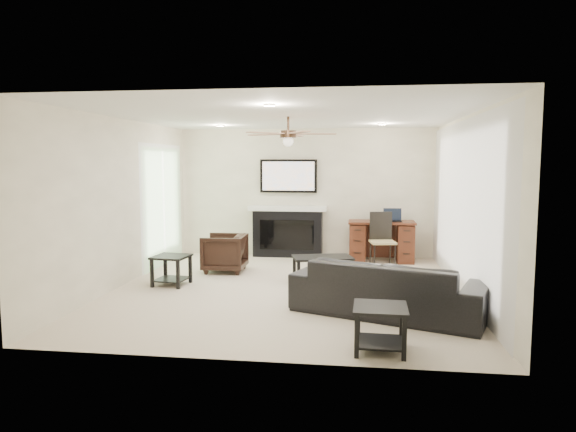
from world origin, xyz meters
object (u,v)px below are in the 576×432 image
at_px(coffee_table, 323,269).
at_px(fireplace_unit, 288,208).
at_px(armchair, 225,253).
at_px(desk, 381,241).
at_px(sofa, 388,287).

distance_m(coffee_table, fireplace_unit, 2.34).
bearing_deg(armchair, desk, 113.94).
bearing_deg(fireplace_unit, armchair, -120.32).
distance_m(sofa, desk, 3.40).
bearing_deg(fireplace_unit, sofa, -64.81).
xyz_separation_m(armchair, coffee_table, (1.70, -0.55, -0.12)).
bearing_deg(desk, armchair, -155.01).
relative_size(armchair, desk, 0.58).
xyz_separation_m(coffee_table, desk, (0.98, 1.80, 0.18)).
relative_size(sofa, fireplace_unit, 1.20).
xyz_separation_m(fireplace_unit, desk, (1.80, -0.26, -0.57)).
bearing_deg(armchair, coffee_table, 71.02).
bearing_deg(coffee_table, armchair, 146.43).
xyz_separation_m(sofa, desk, (0.08, 3.40, 0.05)).
bearing_deg(coffee_table, sofa, -76.28).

